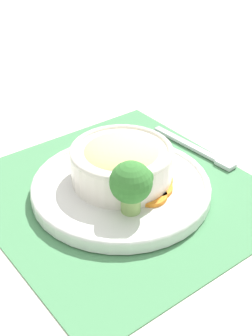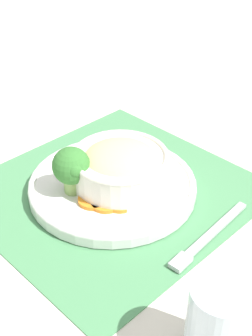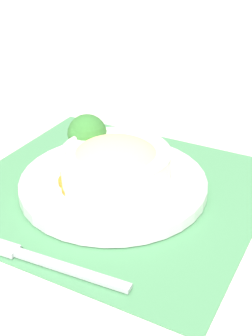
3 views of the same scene
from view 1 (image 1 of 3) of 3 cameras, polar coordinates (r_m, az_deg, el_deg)
The scene contains 9 objects.
ground_plane at distance 0.73m, azimuth -0.61°, elevation -3.25°, with size 4.00×4.00×0.00m, color beige.
placemat at distance 0.73m, azimuth -0.61°, elevation -3.12°, with size 0.41×0.43×0.00m.
plate at distance 0.72m, azimuth -0.62°, elevation -2.28°, with size 0.28×0.28×0.02m.
bowl at distance 0.71m, azimuth -0.54°, elevation 0.84°, with size 0.16×0.16×0.07m.
broccoli_floret at distance 0.64m, azimuth 0.65°, elevation -1.91°, with size 0.06×0.06×0.08m.
carrot_slice_near at distance 0.69m, azimuth 3.04°, elevation -3.41°, with size 0.05×0.05×0.01m.
carrot_slice_middle at distance 0.71m, azimuth 3.75°, elevation -2.48°, with size 0.05×0.05×0.01m.
carrot_slice_far at distance 0.72m, azimuth 3.80°, elevation -1.50°, with size 0.05×0.05×0.01m.
fork at distance 0.84m, azimuth 9.03°, elevation 2.06°, with size 0.02×0.18×0.01m.
Camera 1 is at (0.36, 0.46, 0.44)m, focal length 50.00 mm.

